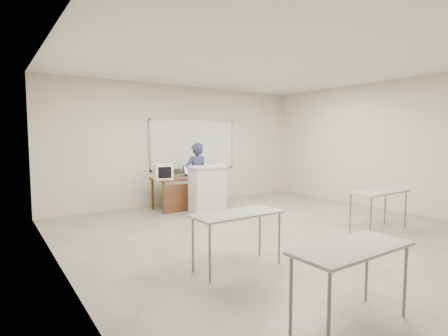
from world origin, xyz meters
TOP-DOWN VIEW (x-y plane):
  - floor at (0.00, 0.00)m, footprint 7.00×8.00m
  - whiteboard at (0.30, 3.97)m, footprint 2.48×0.10m
  - student_desks at (-0.00, -1.35)m, footprint 4.40×2.20m
  - instructor_desk at (-0.40, 3.19)m, footprint 1.39×0.69m
  - podium at (-0.20, 2.50)m, footprint 0.75×0.55m
  - crt_monitor at (-0.95, 3.18)m, footprint 0.38×0.43m
  - laptop at (-0.05, 3.46)m, footprint 0.34×0.31m
  - mouse at (-0.20, 3.21)m, footprint 0.11×0.08m
  - keyboard at (-0.05, 2.38)m, footprint 0.45×0.18m
  - presenter at (-0.12, 3.11)m, footprint 0.58×0.38m

SIDE VIEW (x-z plane):
  - floor at x=0.00m, z-range -0.01..0.00m
  - podium at x=-0.20m, z-range 0.00..1.06m
  - instructor_desk at x=-0.40m, z-range 0.16..0.91m
  - student_desks at x=0.00m, z-range 0.31..1.04m
  - mouse at x=-0.20m, z-range 0.75..0.79m
  - presenter at x=-0.12m, z-range 0.00..1.57m
  - laptop at x=-0.05m, z-range 0.68..0.93m
  - crt_monitor at x=-0.95m, z-range 0.74..1.10m
  - keyboard at x=-0.05m, z-range 1.06..1.09m
  - whiteboard at x=0.30m, z-range 0.83..2.14m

